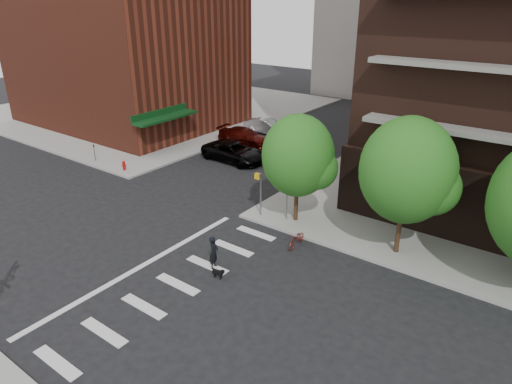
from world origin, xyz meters
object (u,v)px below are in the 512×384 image
object	(u,v)px
parked_car_black	(234,152)
scooter	(297,239)
parked_car_maroon	(245,136)
dog_walker	(214,252)
fire_hydrant	(124,165)
parked_car_silver	(267,126)

from	to	relation	value
parked_car_black	scooter	bearing A→B (deg)	-124.87
parked_car_black	parked_car_maroon	bearing A→B (deg)	29.58
scooter	dog_walker	xyz separation A→B (m)	(-2.11, -4.12, 0.43)
fire_hydrant	dog_walker	size ratio (longest dim) A/B	0.43
parked_car_maroon	parked_car_silver	distance (m)	3.90
fire_hydrant	dog_walker	distance (m)	15.07
parked_car_black	parked_car_maroon	xyz separation A→B (m)	(-2.04, 3.99, -0.04)
parked_car_maroon	parked_car_black	bearing A→B (deg)	-158.87
parked_car_black	dog_walker	distance (m)	15.38
fire_hydrant	parked_car_black	bearing A→B (deg)	53.58
parked_car_maroon	parked_car_silver	xyz separation A→B (m)	(-0.34, 3.89, 0.03)
scooter	dog_walker	bearing A→B (deg)	-121.89
fire_hydrant	parked_car_silver	xyz separation A→B (m)	(2.62, 14.65, 0.19)
parked_car_silver	scooter	world-z (taller)	parked_car_silver
fire_hydrant	scooter	xyz separation A→B (m)	(16.03, -1.64, -0.14)
parked_car_black	parked_car_silver	size ratio (longest dim) A/B	1.21
fire_hydrant	parked_car_black	world-z (taller)	parked_car_black
scooter	parked_car_maroon	bearing A→B (deg)	131.71
parked_car_maroon	fire_hydrant	bearing A→B (deg)	158.67
scooter	parked_car_silver	bearing A→B (deg)	124.67
scooter	dog_walker	size ratio (longest dim) A/B	0.94
parked_car_black	dog_walker	size ratio (longest dim) A/B	3.23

